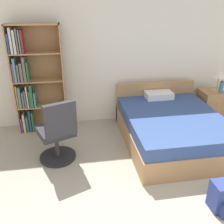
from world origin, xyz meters
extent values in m
cube|color=silver|center=(0.00, 3.23, 1.30)|extent=(9.00, 0.06, 2.60)
cube|color=#AD7F51|center=(-2.05, 2.96, 0.94)|extent=(0.02, 0.28, 1.89)
cube|color=#AD7F51|center=(-1.21, 2.96, 0.94)|extent=(0.02, 0.28, 1.89)
cube|color=#936C45|center=(-1.63, 3.10, 0.94)|extent=(0.86, 0.01, 1.89)
cube|color=#AD7F51|center=(-1.63, 2.96, 0.01)|extent=(0.82, 0.26, 0.02)
cube|color=#7A387F|center=(-2.01, 2.91, 0.15)|extent=(0.03, 0.16, 0.27)
cube|color=beige|center=(-1.97, 2.92, 0.19)|extent=(0.04, 0.17, 0.34)
cube|color=#2D6638|center=(-1.91, 2.94, 0.17)|extent=(0.04, 0.21, 0.31)
cube|color=navy|center=(-1.86, 2.94, 0.22)|extent=(0.03, 0.21, 0.41)
cube|color=#2D6638|center=(-1.82, 2.92, 0.21)|extent=(0.02, 0.16, 0.38)
cube|color=#AD7F51|center=(-1.63, 2.96, 0.48)|extent=(0.82, 0.26, 0.02)
cube|color=orange|center=(-2.01, 2.91, 0.70)|extent=(0.02, 0.16, 0.41)
cube|color=teal|center=(-1.97, 2.93, 0.68)|extent=(0.04, 0.20, 0.38)
cube|color=#665B51|center=(-1.92, 2.94, 0.64)|extent=(0.03, 0.21, 0.29)
cube|color=#665B51|center=(-1.88, 2.92, 0.65)|extent=(0.03, 0.17, 0.31)
cube|color=beige|center=(-1.85, 2.92, 0.68)|extent=(0.02, 0.17, 0.39)
cube|color=#2D6638|center=(-1.82, 2.94, 0.64)|extent=(0.02, 0.21, 0.30)
cube|color=#2D6638|center=(-1.78, 2.91, 0.70)|extent=(0.04, 0.15, 0.41)
cube|color=teal|center=(-1.73, 2.94, 0.62)|extent=(0.02, 0.20, 0.27)
cube|color=#AD7F51|center=(-1.63, 2.96, 0.95)|extent=(0.82, 0.26, 0.02)
cube|color=#7A387F|center=(-2.02, 2.94, 1.12)|extent=(0.02, 0.21, 0.32)
cube|color=teal|center=(-1.98, 2.94, 1.16)|extent=(0.04, 0.20, 0.40)
cube|color=#665B51|center=(-1.93, 2.92, 1.11)|extent=(0.03, 0.18, 0.30)
cube|color=#665B51|center=(-1.88, 2.94, 1.12)|extent=(0.04, 0.22, 0.32)
cube|color=#665B51|center=(-1.83, 2.94, 1.17)|extent=(0.04, 0.21, 0.42)
cube|color=#2D6638|center=(-1.78, 2.94, 1.13)|extent=(0.02, 0.20, 0.33)
cube|color=#AD7F51|center=(-1.63, 2.96, 1.42)|extent=(0.82, 0.26, 0.02)
cube|color=navy|center=(-2.01, 2.94, 1.59)|extent=(0.03, 0.22, 0.31)
cube|color=beige|center=(-1.97, 2.92, 1.64)|extent=(0.03, 0.17, 0.40)
cube|color=beige|center=(-1.92, 2.92, 1.62)|extent=(0.04, 0.17, 0.36)
cube|color=#665B51|center=(-1.88, 2.92, 1.63)|extent=(0.03, 0.17, 0.39)
cube|color=teal|center=(-1.84, 2.94, 1.62)|extent=(0.02, 0.22, 0.37)
cube|color=maroon|center=(-1.80, 2.93, 1.62)|extent=(0.03, 0.19, 0.37)
cube|color=#AD7F51|center=(-1.63, 2.96, 1.88)|extent=(0.86, 0.28, 0.02)
cube|color=#AD7F51|center=(0.53, 2.12, 0.17)|extent=(1.53, 1.96, 0.33)
cube|color=#334C84|center=(0.53, 2.12, 0.43)|extent=(1.50, 1.92, 0.20)
cube|color=#AD7F51|center=(0.53, 3.06, 0.39)|extent=(1.53, 0.08, 0.78)
cube|color=white|center=(0.53, 2.85, 0.59)|extent=(0.50, 0.30, 0.12)
cylinder|color=#232326|center=(-1.35, 1.97, 0.02)|extent=(0.55, 0.55, 0.04)
cylinder|color=#333338|center=(-1.35, 1.97, 0.23)|extent=(0.06, 0.06, 0.38)
cube|color=#2D2D33|center=(-1.35, 1.97, 0.47)|extent=(0.63, 0.63, 0.10)
cube|color=#2D2D33|center=(-1.25, 1.71, 0.77)|extent=(0.44, 0.24, 0.49)
cube|color=#AD7F51|center=(1.63, 2.87, 0.30)|extent=(0.44, 0.45, 0.61)
sphere|color=tan|center=(1.63, 2.63, 0.43)|extent=(0.02, 0.02, 0.02)
cylinder|color=tan|center=(1.69, 2.85, 0.62)|extent=(0.18, 0.18, 0.02)
cylinder|color=tan|center=(1.69, 2.85, 0.76)|extent=(0.02, 0.02, 0.26)
cone|color=silver|center=(1.69, 2.85, 0.96)|extent=(0.23, 0.23, 0.15)
cylinder|color=teal|center=(1.72, 2.76, 0.71)|extent=(0.07, 0.07, 0.20)
cylinder|color=#2D2D33|center=(1.72, 2.76, 0.83)|extent=(0.05, 0.05, 0.02)
camera|label=1|loc=(-1.05, -1.34, 2.24)|focal=40.00mm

